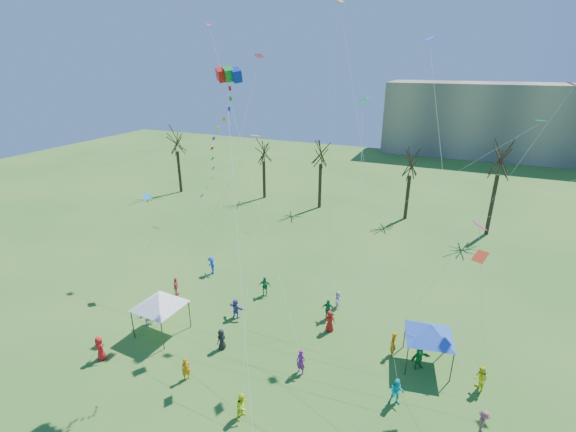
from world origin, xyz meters
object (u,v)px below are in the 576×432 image
at_px(canopy_tent_white, 159,300).
at_px(distant_building, 538,122).
at_px(canopy_tent_blue, 430,330).
at_px(big_box_kite, 220,147).

bearing_deg(canopy_tent_white, distant_building, 67.20).
xyz_separation_m(distant_building, canopy_tent_white, (-32.40, -77.08, -4.68)).
xyz_separation_m(canopy_tent_white, canopy_tent_blue, (18.56, 4.38, -0.13)).
relative_size(canopy_tent_white, canopy_tent_blue, 1.06).
distance_m(canopy_tent_white, canopy_tent_blue, 19.07).
height_order(distant_building, canopy_tent_white, distant_building).
relative_size(distant_building, canopy_tent_blue, 14.37).
distance_m(distant_building, big_box_kite, 80.91).
height_order(canopy_tent_white, canopy_tent_blue, canopy_tent_white).
xyz_separation_m(distant_building, canopy_tent_blue, (-13.84, -72.70, -4.80)).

